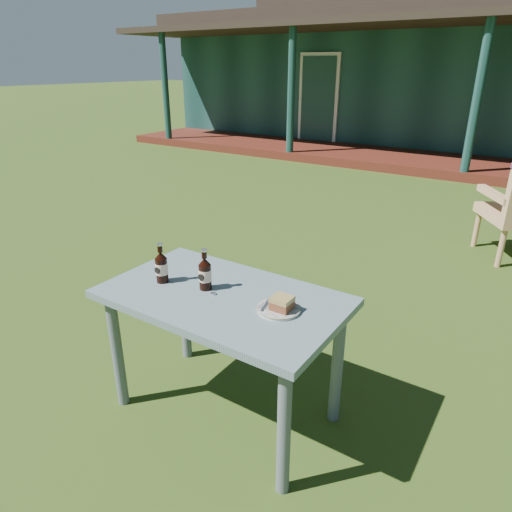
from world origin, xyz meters
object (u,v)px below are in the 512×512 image
Objects in this scene: plate at (279,309)px; cola_bottle_far at (161,267)px; cafe_table at (223,312)px; cake_slice at (282,303)px; cola_bottle_near at (205,273)px.

cola_bottle_far is at bearing -173.45° from plate.
cafe_table is 0.36m from cake_slice.
cola_bottle_near is 1.01× the size of cola_bottle_far.
cafe_table is 13.04× the size of cake_slice.
plate is at bearing 6.55° from cola_bottle_far.
cola_bottle_near reaches higher than cafe_table.
cafe_table is at bearing -176.80° from plate.
plate is 0.04m from cake_slice.
cola_bottle_near is 0.25m from cola_bottle_far.
cafe_table is 5.88× the size of plate.
cake_slice is (0.02, -0.00, 0.04)m from plate.
cake_slice is at bearing 1.68° from cola_bottle_near.
cola_bottle_near is at bearing 178.99° from cafe_table.
cafe_table is at bearing -1.01° from cola_bottle_near.
cake_slice is at bearing 2.55° from cafe_table.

